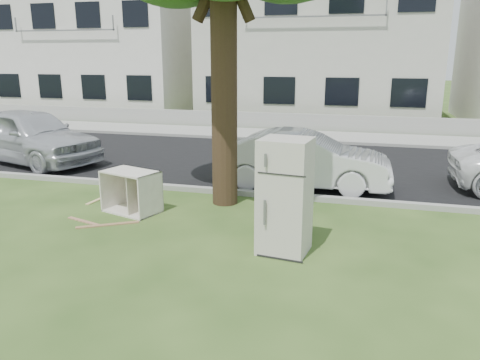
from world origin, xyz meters
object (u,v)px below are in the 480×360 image
(fridge, at_px, (285,196))
(cabinet, at_px, (131,191))
(car_center, at_px, (303,160))
(car_left, at_px, (30,136))

(fridge, height_order, cabinet, fridge)
(cabinet, xyz_separation_m, car_center, (3.13, 2.76, 0.25))
(cabinet, distance_m, car_left, 6.11)
(car_center, bearing_deg, car_left, 85.83)
(cabinet, height_order, car_left, car_left)
(fridge, height_order, car_left, fridge)
(fridge, height_order, car_center, fridge)
(cabinet, xyz_separation_m, car_left, (-5.07, 3.39, 0.38))
(fridge, xyz_separation_m, car_left, (-8.41, 4.57, -0.12))
(cabinet, bearing_deg, car_center, 59.38)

